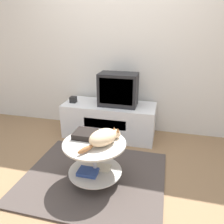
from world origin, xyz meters
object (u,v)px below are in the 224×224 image
Objects in this scene: speaker at (73,100)px; cat at (104,137)px; tv at (118,90)px; dvd_box at (85,134)px.

cat is at bearing -53.51° from speaker.
tv reaches higher than cat.
speaker is at bearing 67.35° from cat.
cat is (0.10, -1.07, -0.18)m from tv.
cat is (0.76, -1.02, 0.01)m from speaker.
speaker is at bearing -176.14° from tv.
dvd_box is (0.53, -0.92, -0.03)m from speaker.
cat is at bearing -84.83° from tv.
cat is at bearing -23.49° from dvd_box.
speaker is at bearing 119.92° from dvd_box.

